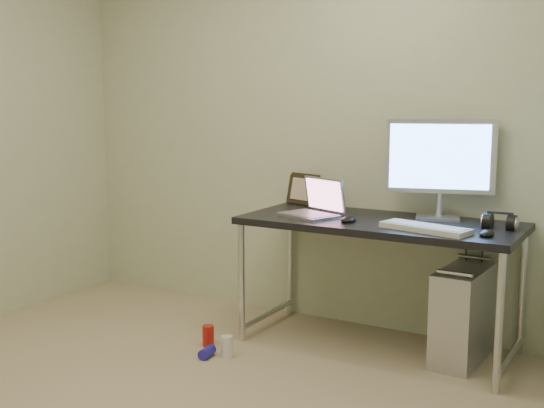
{
  "coord_description": "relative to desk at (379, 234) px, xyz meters",
  "views": [
    {
      "loc": [
        2.01,
        -2.17,
        1.43
      ],
      "look_at": [
        0.14,
        1.06,
        0.85
      ],
      "focal_mm": 45.0,
      "sensor_mm": 36.0,
      "label": 1
    }
  ],
  "objects": [
    {
      "name": "wall_back",
      "position": [
        -0.64,
        0.34,
        0.58
      ],
      "size": [
        3.5,
        0.02,
        2.5
      ],
      "primitive_type": "cube",
      "color": "beige",
      "rests_on": "ground"
    },
    {
      "name": "desk",
      "position": [
        0.0,
        0.0,
        0.0
      ],
      "size": [
        1.55,
        0.68,
        0.75
      ],
      "color": "black",
      "rests_on": "ground"
    },
    {
      "name": "tower_computer",
      "position": [
        0.48,
        0.05,
        -0.41
      ],
      "size": [
        0.25,
        0.51,
        0.55
      ],
      "rotation": [
        0.0,
        0.0,
        -0.06
      ],
      "color": "silver",
      "rests_on": "ground"
    },
    {
      "name": "cable_a",
      "position": [
        0.43,
        0.29,
        -0.27
      ],
      "size": [
        0.01,
        0.16,
        0.69
      ],
      "primitive_type": "cylinder",
      "rotation": [
        0.21,
        0.0,
        0.0
      ],
      "color": "black",
      "rests_on": "ground"
    },
    {
      "name": "cable_b",
      "position": [
        0.52,
        0.27,
        -0.29
      ],
      "size": [
        0.02,
        0.11,
        0.71
      ],
      "primitive_type": "cylinder",
      "rotation": [
        0.14,
        0.0,
        0.09
      ],
      "color": "black",
      "rests_on": "ground"
    },
    {
      "name": "can_red",
      "position": [
        -0.86,
        -0.47,
        -0.61
      ],
      "size": [
        0.09,
        0.09,
        0.12
      ],
      "primitive_type": "cylinder",
      "rotation": [
        0.0,
        0.0,
        -0.34
      ],
      "color": "red",
      "rests_on": "ground"
    },
    {
      "name": "can_white",
      "position": [
        -0.67,
        -0.57,
        -0.61
      ],
      "size": [
        0.08,
        0.08,
        0.12
      ],
      "primitive_type": "cylinder",
      "rotation": [
        0.0,
        0.0,
        -0.23
      ],
      "color": "white",
      "rests_on": "ground"
    },
    {
      "name": "can_blue",
      "position": [
        -0.76,
        -0.63,
        -0.64
      ],
      "size": [
        0.07,
        0.12,
        0.06
      ],
      "primitive_type": "cylinder",
      "rotation": [
        1.57,
        0.0,
        0.13
      ],
      "color": "#2720B1",
      "rests_on": "ground"
    },
    {
      "name": "laptop",
      "position": [
        -0.38,
        -0.06,
        0.13
      ],
      "size": [
        0.39,
        0.36,
        0.22
      ],
      "rotation": [
        0.0,
        0.0,
        -0.37
      ],
      "color": "silver",
      "rests_on": "desk"
    },
    {
      "name": "monitor",
      "position": [
        0.27,
        0.2,
        0.41
      ],
      "size": [
        0.59,
        0.24,
        0.56
      ],
      "rotation": [
        0.0,
        0.0,
        0.28
      ],
      "color": "silver",
      "rests_on": "desk"
    },
    {
      "name": "keyboard",
      "position": [
        0.32,
        -0.18,
        0.09
      ],
      "size": [
        0.49,
        0.26,
        0.03
      ],
      "primitive_type": "cube",
      "rotation": [
        0.0,
        0.0,
        -0.23
      ],
      "color": "silver",
      "rests_on": "desk"
    },
    {
      "name": "mouse_right",
      "position": [
        0.63,
        -0.16,
        0.1
      ],
      "size": [
        0.08,
        0.12,
        0.04
      ],
      "primitive_type": "ellipsoid",
      "rotation": [
        0.0,
        0.0,
        0.08
      ],
      "color": "black",
      "rests_on": "desk"
    },
    {
      "name": "mouse_left",
      "position": [
        -0.13,
        -0.14,
        0.1
      ],
      "size": [
        0.08,
        0.12,
        0.04
      ],
      "primitive_type": "ellipsoid",
      "rotation": [
        0.0,
        0.0,
        -0.0
      ],
      "color": "black",
      "rests_on": "desk"
    },
    {
      "name": "headphones",
      "position": [
        0.64,
        0.08,
        0.11
      ],
      "size": [
        0.17,
        0.1,
        0.11
      ],
      "rotation": [
        0.0,
        0.0,
        -0.03
      ],
      "color": "black",
      "rests_on": "desk"
    },
    {
      "name": "picture_frame",
      "position": [
        -0.64,
        0.3,
        0.18
      ],
      "size": [
        0.26,
        0.14,
        0.2
      ],
      "primitive_type": "cube",
      "rotation": [
        -0.21,
        0.0,
        -0.3
      ],
      "color": "black",
      "rests_on": "desk"
    },
    {
      "name": "webcam",
      "position": [
        -0.42,
        0.27,
        0.18
      ],
      "size": [
        0.05,
        0.04,
        0.13
      ],
      "rotation": [
        0.0,
        0.0,
        0.27
      ],
      "color": "silver",
      "rests_on": "desk"
    }
  ]
}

